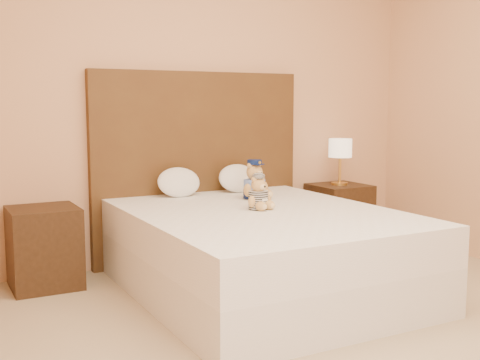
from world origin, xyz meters
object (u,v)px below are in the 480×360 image
nightstand_right (339,216)px  nightstand_left (44,247)px  pillow_right (238,177)px  pillow_left (179,181)px  lamp (340,150)px  teddy_prisoner (258,192)px  teddy_police (254,180)px  bed (262,251)px

nightstand_right → nightstand_left: bearing=180.0°
pillow_right → pillow_left: bearing=180.0°
pillow_right → lamp: bearing=-1.7°
nightstand_right → lamp: lamp is taller
nightstand_left → nightstand_right: bearing=0.0°
teddy_prisoner → teddy_police: bearing=50.4°
bed → pillow_right: bearing=72.2°
lamp → bed: bearing=-147.4°
bed → lamp: lamp is taller
nightstand_left → teddy_prisoner: 1.51m
nightstand_right → pillow_right: 1.06m
teddy_police → teddy_prisoner: bearing=-132.1°
bed → teddy_police: bearing=65.9°
nightstand_right → pillow_right: bearing=178.3°
bed → nightstand_right: same height
nightstand_left → nightstand_right: size_ratio=1.00×
teddy_police → teddy_prisoner: 0.45m
teddy_police → pillow_left: 0.58m
pillow_left → bed: bearing=-73.6°
lamp → pillow_left: 1.51m
nightstand_right → pillow_right: size_ratio=1.62×
lamp → pillow_left: lamp is taller
teddy_prisoner → pillow_right: bearing=58.1°
bed → nightstand_left: 1.48m
teddy_prisoner → pillow_left: bearing=94.8°
teddy_prisoner → nightstand_left: bearing=136.2°
bed → pillow_left: bearing=106.4°
bed → nightstand_right: bearing=32.6°
pillow_left → teddy_prisoner: bearing=-71.7°
teddy_police → teddy_prisoner: (-0.20, -0.41, -0.03)m
teddy_police → bed: bearing=-130.0°
pillow_left → pillow_right: 0.51m
bed → pillow_right: 0.96m
lamp → teddy_prisoner: lamp is taller
nightstand_right → teddy_prisoner: bearing=-149.2°
teddy_prisoner → bed: bearing=-112.0°
bed → lamp: (1.25, 0.80, 0.57)m
bed → teddy_police: (0.21, 0.47, 0.42)m
nightstand_left → teddy_police: (1.46, -0.33, 0.42)m
teddy_police → pillow_left: teddy_police is taller
teddy_police → pillow_left: (-0.45, 0.36, -0.02)m
nightstand_right → teddy_police: bearing=-162.3°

